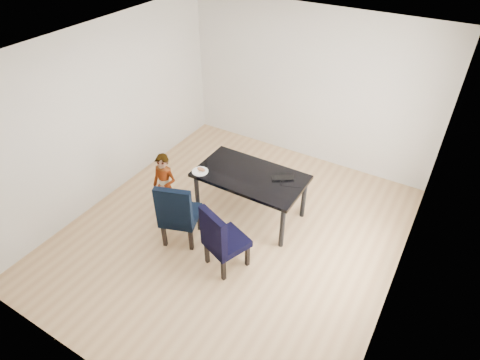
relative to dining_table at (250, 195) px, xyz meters
The scene contains 14 objects.
floor 0.63m from the dining_table, 90.00° to the right, with size 4.50×5.00×0.01m, color tan.
ceiling 2.38m from the dining_table, 90.00° to the right, with size 4.50×5.00×0.01m, color white.
wall_back 2.23m from the dining_table, 90.00° to the left, with size 4.50×0.01×2.70m, color silver.
wall_front 3.16m from the dining_table, 90.00° to the right, with size 4.50×0.01×2.70m, color silver.
wall_left 2.51m from the dining_table, 167.50° to the right, with size 0.01×5.00×2.70m, color white.
wall_right 2.51m from the dining_table, 12.50° to the right, with size 0.01×5.00×2.70m, color white.
dining_table is the anchor object (origin of this frame).
chair_left 1.12m from the dining_table, 121.85° to the right, with size 0.49×0.51×1.03m, color black.
chair_right 1.07m from the dining_table, 77.07° to the right, with size 0.48×0.49×0.99m, color black.
child 1.28m from the dining_table, 149.19° to the right, with size 0.39×0.26×1.08m, color orange.
plate 0.84m from the dining_table, 155.35° to the right, with size 0.24×0.24×0.01m, color white.
sandwich 0.84m from the dining_table, 155.70° to the right, with size 0.14×0.06×0.06m, color #9F5F38.
laptop 0.60m from the dining_table, 25.27° to the left, with size 0.32×0.20×0.02m, color black.
cable_tangle 0.58m from the dining_table, ahead, with size 0.15×0.15×0.01m, color black.
Camera 1 is at (2.28, -3.62, 4.20)m, focal length 30.00 mm.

